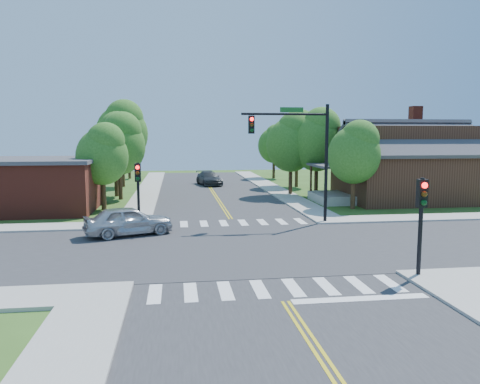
{
  "coord_description": "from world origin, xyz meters",
  "views": [
    {
      "loc": [
        -3.42,
        -21.7,
        5.37
      ],
      "look_at": [
        0.11,
        4.05,
        2.2
      ],
      "focal_mm": 35.0,
      "sensor_mm": 36.0,
      "label": 1
    }
  ],
  "objects": [
    {
      "name": "stop_bar",
      "position": [
        2.5,
        -7.6,
        0.0
      ],
      "size": [
        4.6,
        0.45,
        0.09
      ],
      "primitive_type": "cube",
      "color": "white",
      "rests_on": "ground"
    },
    {
      "name": "sidewalk_ne",
      "position": [
        15.82,
        15.82,
        0.07
      ],
      "size": [
        40.0,
        40.0,
        0.14
      ],
      "color": "#9E9B93",
      "rests_on": "ground"
    },
    {
      "name": "signal_pole_nw",
      "position": [
        -5.6,
        5.58,
        2.66
      ],
      "size": [
        0.34,
        0.42,
        3.8
      ],
      "color": "black",
      "rests_on": "ground"
    },
    {
      "name": "car_silver",
      "position": [
        -5.98,
        3.5,
        0.79
      ],
      "size": [
        4.68,
        5.77,
        1.58
      ],
      "primitive_type": "imported",
      "rotation": [
        0.0,
        0.0,
        1.9
      ],
      "color": "#B7BBBF",
      "rests_on": "ground"
    },
    {
      "name": "centerline",
      "position": [
        0.0,
        0.0,
        0.05
      ],
      "size": [
        0.3,
        90.0,
        0.01
      ],
      "color": "gold",
      "rests_on": "ground"
    },
    {
      "name": "tree_e_d",
      "position": [
        8.73,
        35.25,
        4.41
      ],
      "size": [
        3.96,
        3.76,
        6.73
      ],
      "color": "#382314",
      "rests_on": "ground"
    },
    {
      "name": "tree_bldg",
      "position": [
        -7.97,
        18.16,
        4.79
      ],
      "size": [
        4.3,
        4.08,
        7.31
      ],
      "color": "#382314",
      "rests_on": "ground"
    },
    {
      "name": "tree_e_b",
      "position": [
        8.86,
        17.84,
        5.1
      ],
      "size": [
        4.58,
        4.35,
        7.79
      ],
      "color": "#382314",
      "rests_on": "ground"
    },
    {
      "name": "ground",
      "position": [
        0.0,
        0.0,
        0.0
      ],
      "size": [
        100.0,
        100.0,
        0.0
      ],
      "primitive_type": "plane",
      "color": "#2F4D18",
      "rests_on": "ground"
    },
    {
      "name": "road_ns",
      "position": [
        0.0,
        0.0,
        0.02
      ],
      "size": [
        10.0,
        90.0,
        0.04
      ],
      "primitive_type": "cube",
      "color": "#2D2D30",
      "rests_on": "ground"
    },
    {
      "name": "tree_w_c",
      "position": [
        -8.8,
        27.91,
        5.9
      ],
      "size": [
        5.3,
        5.03,
        9.01
      ],
      "color": "#382314",
      "rests_on": "ground"
    },
    {
      "name": "tree_w_d",
      "position": [
        -9.05,
        37.3,
        4.39
      ],
      "size": [
        3.95,
        3.75,
        6.71
      ],
      "color": "#382314",
      "rests_on": "ground"
    },
    {
      "name": "signal_pole_se",
      "position": [
        5.6,
        -5.62,
        2.66
      ],
      "size": [
        0.34,
        0.42,
        3.8
      ],
      "color": "black",
      "rests_on": "ground"
    },
    {
      "name": "intersection_patch",
      "position": [
        0.0,
        0.0,
        0.0
      ],
      "size": [
        10.2,
        10.2,
        0.06
      ],
      "primitive_type": "cube",
      "color": "#2D2D30",
      "rests_on": "ground"
    },
    {
      "name": "tree_w_b",
      "position": [
        -8.57,
        20.32,
        4.86
      ],
      "size": [
        4.37,
        4.15,
        7.42
      ],
      "color": "#382314",
      "rests_on": "ground"
    },
    {
      "name": "sidewalk_nw",
      "position": [
        -15.82,
        15.82,
        0.07
      ],
      "size": [
        40.0,
        40.0,
        0.14
      ],
      "color": "#9E9B93",
      "rests_on": "ground"
    },
    {
      "name": "tree_house",
      "position": [
        6.78,
        18.81,
        4.87
      ],
      "size": [
        4.37,
        4.15,
        7.43
      ],
      "color": "#382314",
      "rests_on": "ground"
    },
    {
      "name": "road_ew",
      "position": [
        0.0,
        0.0,
        0.03
      ],
      "size": [
        90.0,
        10.0,
        0.04
      ],
      "primitive_type": "cube",
      "color": "#2D2D30",
      "rests_on": "ground"
    },
    {
      "name": "house_ne",
      "position": [
        15.11,
        14.23,
        3.33
      ],
      "size": [
        13.05,
        8.8,
        7.11
      ],
      "color": "#371D13",
      "rests_on": "ground"
    },
    {
      "name": "tree_e_a",
      "position": [
        9.44,
        10.65,
        4.23
      ],
      "size": [
        3.81,
        3.62,
        6.47
      ],
      "color": "#382314",
      "rests_on": "ground"
    },
    {
      "name": "signal_mast_ne",
      "position": [
        3.91,
        5.59,
        4.85
      ],
      "size": [
        5.3,
        0.42,
        7.2
      ],
      "color": "black",
      "rests_on": "ground"
    },
    {
      "name": "crosswalk_north",
      "position": [
        0.0,
        6.2,
        0.05
      ],
      "size": [
        8.85,
        2.0,
        0.01
      ],
      "color": "white",
      "rests_on": "ground"
    },
    {
      "name": "building_nw",
      "position": [
        -14.2,
        13.2,
        1.88
      ],
      "size": [
        10.4,
        8.4,
        3.73
      ],
      "color": "maroon",
      "rests_on": "ground"
    },
    {
      "name": "car_dgrey",
      "position": [
        0.08,
        28.16,
        0.72
      ],
      "size": [
        3.82,
        5.69,
        1.44
      ],
      "primitive_type": "imported",
      "rotation": [
        0.0,
        0.0,
        0.19
      ],
      "color": "#2D3032",
      "rests_on": "ground"
    },
    {
      "name": "crosswalk_south",
      "position": [
        0.0,
        -6.2,
        0.05
      ],
      "size": [
        8.85,
        2.0,
        0.01
      ],
      "color": "white",
      "rests_on": "ground"
    },
    {
      "name": "tree_e_c",
      "position": [
        9.08,
        25.47,
        5.23
      ],
      "size": [
        4.7,
        4.46,
        7.99
      ],
      "color": "#382314",
      "rests_on": "ground"
    },
    {
      "name": "tree_w_a",
      "position": [
        -8.56,
        12.8,
        4.11
      ],
      "size": [
        3.7,
        3.51,
        6.29
      ],
      "color": "#382314",
      "rests_on": "ground"
    }
  ]
}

